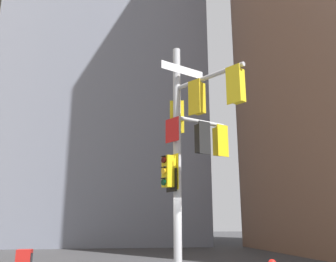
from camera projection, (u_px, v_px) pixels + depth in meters
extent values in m
cube|color=slate|center=(109.00, 65.00, 36.82)|extent=(16.62, 16.62, 35.25)
cylinder|color=#B2B2B5|center=(177.00, 157.00, 11.50)|extent=(0.26, 0.26, 7.64)
cylinder|color=#B2B2B5|center=(207.00, 77.00, 11.14)|extent=(1.68, 2.30, 0.14)
cylinder|color=#B2B2B5|center=(201.00, 122.00, 12.35)|extent=(1.91, 0.94, 0.14)
cube|color=gold|center=(194.00, 97.00, 11.15)|extent=(0.30, 0.41, 1.14)
cube|color=gold|center=(198.00, 98.00, 11.27)|extent=(0.47, 0.47, 1.00)
cylinder|color=red|center=(202.00, 90.00, 11.50)|extent=(0.16, 0.20, 0.20)
cube|color=black|center=(202.00, 86.00, 11.53)|extent=(0.19, 0.22, 0.02)
cylinder|color=#3C2C06|center=(202.00, 100.00, 11.41)|extent=(0.16, 0.20, 0.20)
cube|color=black|center=(202.00, 96.00, 11.44)|extent=(0.19, 0.22, 0.02)
cylinder|color=#06311C|center=(202.00, 110.00, 11.32)|extent=(0.16, 0.20, 0.20)
cube|color=black|center=(202.00, 107.00, 11.35)|extent=(0.19, 0.22, 0.02)
cube|color=yellow|center=(233.00, 84.00, 10.10)|extent=(0.30, 0.41, 1.14)
cube|color=yellow|center=(237.00, 86.00, 10.23)|extent=(0.47, 0.47, 1.00)
cylinder|color=red|center=(240.00, 76.00, 10.45)|extent=(0.16, 0.20, 0.20)
cube|color=black|center=(240.00, 73.00, 10.49)|extent=(0.19, 0.22, 0.02)
cylinder|color=#3C2C06|center=(241.00, 87.00, 10.37)|extent=(0.16, 0.20, 0.20)
cube|color=black|center=(241.00, 84.00, 10.40)|extent=(0.19, 0.22, 0.02)
cylinder|color=#06311C|center=(242.00, 99.00, 10.28)|extent=(0.16, 0.20, 0.20)
cube|color=black|center=(242.00, 95.00, 10.31)|extent=(0.19, 0.22, 0.02)
cube|color=black|center=(205.00, 138.00, 12.05)|extent=(0.45, 0.22, 1.14)
cube|color=black|center=(201.00, 139.00, 12.20)|extent=(0.45, 0.45, 1.00)
cylinder|color=#360605|center=(198.00, 130.00, 12.45)|extent=(0.21, 0.14, 0.20)
cube|color=black|center=(197.00, 127.00, 12.49)|extent=(0.23, 0.15, 0.02)
cylinder|color=#3C2C06|center=(198.00, 140.00, 12.37)|extent=(0.21, 0.14, 0.20)
cube|color=black|center=(198.00, 137.00, 12.40)|extent=(0.23, 0.15, 0.02)
cylinder|color=#19C672|center=(198.00, 150.00, 12.28)|extent=(0.21, 0.14, 0.20)
cube|color=black|center=(198.00, 146.00, 12.31)|extent=(0.23, 0.15, 0.02)
cube|color=yellow|center=(223.00, 140.00, 12.47)|extent=(0.45, 0.22, 1.14)
cube|color=yellow|center=(219.00, 141.00, 12.62)|extent=(0.45, 0.45, 1.00)
cylinder|color=#360605|center=(215.00, 133.00, 12.88)|extent=(0.21, 0.14, 0.20)
cube|color=black|center=(215.00, 130.00, 12.91)|extent=(0.23, 0.15, 0.02)
cylinder|color=#3C2C06|center=(216.00, 143.00, 12.79)|extent=(0.21, 0.14, 0.20)
cube|color=black|center=(215.00, 139.00, 12.82)|extent=(0.23, 0.15, 0.02)
cylinder|color=#19C672|center=(216.00, 152.00, 12.70)|extent=(0.21, 0.14, 0.20)
cube|color=black|center=(216.00, 149.00, 12.73)|extent=(0.23, 0.15, 0.02)
cube|color=yellow|center=(177.00, 117.00, 11.98)|extent=(0.48, 0.12, 1.14)
cube|color=yellow|center=(177.00, 118.00, 12.16)|extent=(0.40, 0.40, 1.00)
cylinder|color=#360605|center=(177.00, 110.00, 12.45)|extent=(0.21, 0.10, 0.20)
cube|color=black|center=(177.00, 107.00, 12.48)|extent=(0.23, 0.11, 0.02)
cylinder|color=#3C2C06|center=(177.00, 120.00, 12.36)|extent=(0.21, 0.10, 0.20)
cube|color=black|center=(177.00, 117.00, 12.39)|extent=(0.23, 0.11, 0.02)
cylinder|color=#19C672|center=(177.00, 130.00, 12.27)|extent=(0.21, 0.10, 0.20)
cube|color=black|center=(177.00, 126.00, 12.31)|extent=(0.23, 0.11, 0.02)
cube|color=yellow|center=(174.00, 172.00, 11.29)|extent=(0.23, 0.45, 1.14)
cube|color=yellow|center=(169.00, 171.00, 11.19)|extent=(0.45, 0.45, 1.00)
cylinder|color=#360605|center=(164.00, 160.00, 11.17)|extent=(0.14, 0.21, 0.20)
cube|color=black|center=(164.00, 156.00, 11.19)|extent=(0.16, 0.23, 0.02)
cylinder|color=yellow|center=(164.00, 171.00, 11.08)|extent=(0.14, 0.21, 0.20)
cube|color=black|center=(164.00, 167.00, 11.11)|extent=(0.16, 0.23, 0.02)
cylinder|color=#06311C|center=(164.00, 182.00, 10.99)|extent=(0.14, 0.21, 0.20)
cube|color=black|center=(163.00, 178.00, 11.02)|extent=(0.16, 0.23, 0.02)
cube|color=white|center=(183.00, 70.00, 11.95)|extent=(1.56, 0.76, 0.28)
cube|color=#19479E|center=(183.00, 70.00, 11.95)|extent=(1.52, 0.74, 0.24)
cube|color=red|center=(172.00, 130.00, 11.57)|extent=(0.36, 0.55, 0.80)
cube|color=white|center=(172.00, 130.00, 11.57)|extent=(0.33, 0.51, 0.76)
cube|color=black|center=(172.00, 180.00, 11.19)|extent=(0.25, 0.56, 0.72)
cube|color=white|center=(172.00, 180.00, 11.19)|extent=(0.23, 0.52, 0.68)
cube|color=black|center=(31.00, 259.00, 11.07)|extent=(0.01, 0.29, 0.33)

